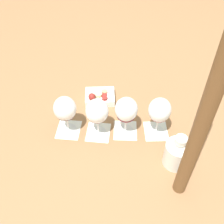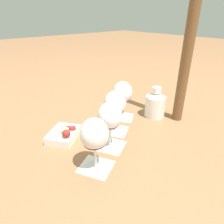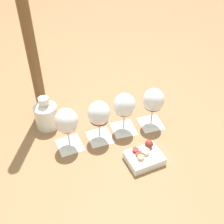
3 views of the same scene
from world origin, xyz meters
The scene contains 12 objects.
ground_plane centered at (0.00, 0.00, 0.00)m, with size 8.00×8.00×0.00m, color #936642.
tasting_card_0 centered at (-0.16, -0.11, 0.00)m, with size 0.14×0.15×0.00m.
tasting_card_1 centered at (-0.05, -0.04, 0.00)m, with size 0.14×0.14×0.00m.
tasting_card_2 centered at (0.05, 0.04, 0.00)m, with size 0.14×0.14×0.00m.
tasting_card_3 centered at (0.16, 0.10, 0.00)m, with size 0.14×0.14×0.00m.
wine_glass_0 centered at (-0.16, -0.11, 0.13)m, with size 0.09×0.09×0.19m.
wine_glass_1 centered at (-0.05, -0.04, 0.13)m, with size 0.09×0.09×0.19m.
wine_glass_2 centered at (0.05, 0.04, 0.13)m, with size 0.09×0.09×0.19m.
wine_glass_3 centered at (0.16, 0.10, 0.13)m, with size 0.09×0.09×0.19m.
ceramic_vase centered at (-0.29, -0.01, 0.07)m, with size 0.10×0.10×0.15m.
snack_dish centered at (0.16, -0.13, 0.02)m, with size 0.17×0.17×0.07m.
umbrella_pole centered at (-0.35, 0.09, 0.44)m, with size 0.05×0.05×0.88m.
Camera 2 is at (0.47, 0.53, 0.48)m, focal length 32.00 mm.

